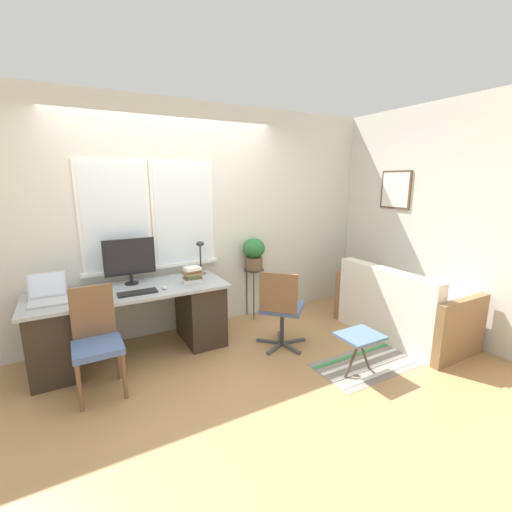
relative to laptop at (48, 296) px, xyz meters
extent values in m
plane|color=tan|center=(1.33, -0.37, -0.78)|extent=(14.00, 14.00, 0.00)
cube|color=silver|center=(1.33, 0.43, 0.57)|extent=(9.00, 0.06, 2.70)
cube|color=white|center=(0.69, 0.39, 0.64)|extent=(0.73, 0.02, 1.21)
cube|color=white|center=(0.69, 0.38, 0.64)|extent=(0.66, 0.01, 1.14)
cube|color=white|center=(1.43, 0.39, 0.64)|extent=(0.73, 0.02, 1.21)
cube|color=white|center=(1.43, 0.38, 0.64)|extent=(0.66, 0.01, 1.14)
cube|color=white|center=(1.06, 0.40, 0.05)|extent=(1.53, 0.11, 0.04)
cube|color=silver|center=(4.08, -0.37, 0.57)|extent=(0.06, 9.00, 2.70)
cube|color=brown|center=(4.04, -0.45, 0.91)|extent=(0.02, 0.46, 0.49)
cube|color=white|center=(4.03, -0.45, 0.91)|extent=(0.01, 0.41, 0.44)
cube|color=#9EA3A8|center=(0.73, -0.01, -0.07)|extent=(1.94, 0.72, 0.03)
cube|color=#33281E|center=(0.00, -0.01, -0.43)|extent=(0.40, 0.64, 0.69)
cube|color=#33281E|center=(1.46, -0.01, -0.43)|extent=(0.40, 0.64, 0.69)
cube|color=#B7B7BC|center=(0.00, -0.06, -0.04)|extent=(0.32, 0.24, 0.02)
cube|color=#B7B7BC|center=(0.00, 0.11, 0.07)|extent=(0.32, 0.11, 0.22)
cube|color=silver|center=(0.00, 0.10, 0.08)|extent=(0.29, 0.09, 0.19)
cylinder|color=black|center=(0.77, 0.19, -0.04)|extent=(0.14, 0.14, 0.02)
cylinder|color=black|center=(0.77, 0.19, 0.01)|extent=(0.04, 0.04, 0.10)
cube|color=black|center=(0.77, 0.19, 0.25)|extent=(0.52, 0.02, 0.39)
cube|color=black|center=(0.77, 0.18, 0.25)|extent=(0.50, 0.01, 0.36)
cube|color=black|center=(0.76, -0.18, -0.04)|extent=(0.37, 0.14, 0.02)
ellipsoid|color=silver|center=(1.03, -0.17, -0.03)|extent=(0.04, 0.07, 0.04)
cylinder|color=#2D2D33|center=(1.56, 0.21, -0.05)|extent=(0.11, 0.11, 0.01)
cylinder|color=#2D2D33|center=(1.56, 0.21, 0.13)|extent=(0.02, 0.02, 0.33)
ellipsoid|color=#2D2D33|center=(1.56, 0.21, 0.31)|extent=(0.09, 0.09, 0.06)
cube|color=white|center=(1.36, -0.07, -0.03)|extent=(0.23, 0.18, 0.04)
cube|color=olive|center=(1.36, -0.07, 0.00)|extent=(0.19, 0.11, 0.03)
cube|color=green|center=(1.36, -0.08, 0.03)|extent=(0.15, 0.11, 0.03)
cube|color=olive|center=(1.37, -0.09, 0.05)|extent=(0.21, 0.16, 0.02)
cube|color=olive|center=(1.35, -0.08, 0.08)|extent=(0.21, 0.13, 0.03)
cube|color=white|center=(1.35, -0.09, 0.11)|extent=(0.18, 0.15, 0.03)
cylinder|color=brown|center=(0.17, -0.75, -0.56)|extent=(0.04, 0.04, 0.43)
cylinder|color=brown|center=(0.51, -0.75, -0.56)|extent=(0.04, 0.04, 0.43)
cylinder|color=brown|center=(0.17, -0.42, -0.56)|extent=(0.04, 0.04, 0.43)
cylinder|color=brown|center=(0.51, -0.41, -0.56)|extent=(0.04, 0.04, 0.43)
cube|color=#4C6699|center=(0.34, -0.58, -0.34)|extent=(0.40, 0.38, 0.06)
cube|color=brown|center=(0.34, -0.38, -0.08)|extent=(0.35, 0.03, 0.46)
cube|color=#47474C|center=(2.10, -0.48, -0.76)|extent=(0.23, 0.23, 0.03)
cube|color=#47474C|center=(2.07, -0.65, -0.76)|extent=(0.28, 0.16, 0.03)
cube|color=#47474C|center=(2.22, -0.73, -0.76)|extent=(0.08, 0.29, 0.03)
cube|color=#47474C|center=(2.35, -0.61, -0.76)|extent=(0.29, 0.08, 0.03)
cube|color=#47474C|center=(2.27, -0.45, -0.76)|extent=(0.17, 0.28, 0.03)
cylinder|color=#333338|center=(2.20, -0.58, -0.55)|extent=(0.04, 0.04, 0.39)
cube|color=#4C6699|center=(2.20, -0.58, -0.33)|extent=(0.60, 0.60, 0.06)
cube|color=brown|center=(2.05, -0.74, -0.09)|extent=(0.31, 0.31, 0.42)
cube|color=white|center=(3.61, -1.04, -0.56)|extent=(0.76, 1.31, 0.44)
cube|color=white|center=(3.31, -1.04, -0.14)|extent=(0.16, 1.31, 0.41)
cube|color=olive|center=(3.61, -1.74, -0.45)|extent=(0.76, 0.09, 0.66)
cube|color=olive|center=(3.61, -0.33, -0.45)|extent=(0.76, 0.09, 0.66)
cylinder|color=#333338|center=(2.32, 0.29, -0.12)|extent=(0.26, 0.26, 0.02)
cylinder|color=#333338|center=(2.44, 0.29, -0.45)|extent=(0.01, 0.01, 0.65)
cylinder|color=#333338|center=(2.27, 0.39, -0.45)|extent=(0.01, 0.01, 0.65)
cylinder|color=#333338|center=(2.27, 0.19, -0.45)|extent=(0.01, 0.01, 0.65)
cylinder|color=brown|center=(2.32, 0.29, -0.03)|extent=(0.22, 0.22, 0.16)
ellipsoid|color=#2D7038|center=(2.32, 0.29, 0.17)|extent=(0.29, 0.29, 0.26)
cube|color=gray|center=(2.75, -1.36, -0.77)|extent=(1.13, 0.57, 0.01)
cube|color=white|center=(2.75, -1.55, -0.77)|extent=(1.11, 0.05, 0.00)
cube|color=white|center=(2.75, -1.42, -0.77)|extent=(1.11, 0.05, 0.00)
cube|color=white|center=(2.75, -1.29, -0.77)|extent=(1.11, 0.05, 0.00)
cube|color=#388E4C|center=(2.75, -1.17, -0.77)|extent=(1.11, 0.05, 0.00)
cube|color=slate|center=(2.51, -1.43, -0.38)|extent=(0.39, 0.33, 0.02)
cylinder|color=#4C3D2D|center=(2.45, -1.43, -0.59)|extent=(0.21, 0.02, 0.39)
cylinder|color=#4C3D2D|center=(2.58, -1.43, -0.59)|extent=(0.21, 0.02, 0.39)
camera|label=1|loc=(0.22, -3.54, 1.04)|focal=24.00mm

